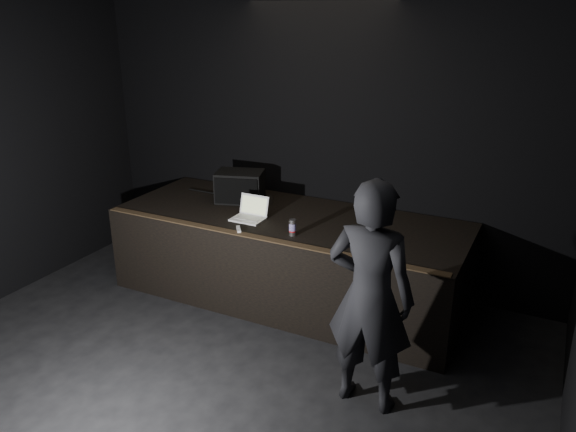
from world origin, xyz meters
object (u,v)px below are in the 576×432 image
(beer_can, at_px, (293,228))
(person, at_px, (370,297))
(stage_riser, at_px, (289,256))
(laptop, at_px, (251,213))
(stage_monitor, at_px, (240,186))

(beer_can, distance_m, person, 1.49)
(stage_riser, bearing_deg, person, -44.47)
(laptop, distance_m, person, 2.15)
(laptop, bearing_deg, stage_monitor, 132.33)
(stage_riser, relative_size, beer_can, 22.83)
(stage_monitor, height_order, laptop, stage_monitor)
(laptop, bearing_deg, person, -32.66)
(stage_monitor, distance_m, beer_can, 1.28)
(stage_monitor, distance_m, laptop, 0.64)
(stage_riser, height_order, beer_can, beer_can)
(stage_riser, bearing_deg, beer_can, -59.92)
(stage_riser, bearing_deg, stage_monitor, 164.70)
(beer_can, bearing_deg, stage_riser, 120.08)
(beer_can, bearing_deg, laptop, 159.47)
(stage_riser, distance_m, person, 2.09)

